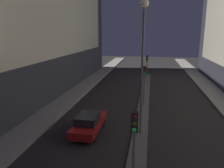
% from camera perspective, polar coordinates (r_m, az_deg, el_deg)
% --- Properties ---
extents(median_strip, '(1.16, 33.90, 0.13)m').
position_cam_1_polar(median_strip, '(24.03, 8.31, -4.97)').
color(median_strip, '#56544F').
rests_on(median_strip, ground).
extents(traffic_light_near, '(0.32, 0.42, 4.11)m').
position_cam_1_polar(traffic_light_near, '(9.81, 5.80, -13.24)').
color(traffic_light_near, '#4C4C51').
rests_on(traffic_light_near, median_strip).
extents(traffic_light_mid, '(0.32, 0.42, 4.11)m').
position_cam_1_polar(traffic_light_mid, '(22.49, 8.50, 1.94)').
color(traffic_light_mid, '#4C4C51').
rests_on(traffic_light_mid, median_strip).
extents(traffic_light_far, '(0.32, 0.42, 4.11)m').
position_cam_1_polar(traffic_light_far, '(33.10, 9.13, 5.53)').
color(traffic_light_far, '#4C4C51').
rests_on(traffic_light_far, median_strip).
extents(street_lamp, '(0.61, 0.61, 9.60)m').
position_cam_1_polar(street_lamp, '(15.26, 8.12, 11.23)').
color(street_lamp, '#4C4C51').
rests_on(street_lamp, median_strip).
extents(car_left_lane, '(1.79, 4.60, 1.53)m').
position_cam_1_polar(car_left_lane, '(17.10, -6.11, -10.10)').
color(car_left_lane, maroon).
rests_on(car_left_lane, ground).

